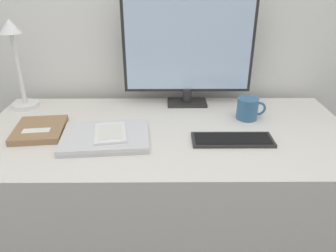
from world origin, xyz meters
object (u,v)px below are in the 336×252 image
object	(u,v)px
ereader	(110,133)
notebook	(39,130)
keyboard	(232,140)
desk_lamp	(15,58)
coffee_mug	(247,109)
laptop	(105,137)
monitor	(188,48)

from	to	relation	value
ereader	notebook	distance (m)	0.29
keyboard	desk_lamp	xyz separation A→B (m)	(-0.89, 0.34, 0.22)
keyboard	ereader	distance (m)	0.45
ereader	coffee_mug	bearing A→B (deg)	18.95
laptop	notebook	size ratio (longest dim) A/B	1.44
desk_lamp	coffee_mug	world-z (taller)	desk_lamp
laptop	coffee_mug	bearing A→B (deg)	18.38
notebook	ereader	bearing A→B (deg)	-12.46
keyboard	laptop	world-z (taller)	laptop
desk_lamp	ereader	bearing A→B (deg)	-36.35
monitor	notebook	distance (m)	0.70
monitor	ereader	size ratio (longest dim) A/B	3.15
laptop	notebook	xyz separation A→B (m)	(-0.27, 0.06, -0.00)
notebook	coffee_mug	bearing A→B (deg)	8.58
laptop	ereader	bearing A→B (deg)	0.90
ereader	notebook	world-z (taller)	ereader
ereader	desk_lamp	size ratio (longest dim) A/B	0.47
desk_lamp	coffee_mug	size ratio (longest dim) A/B	3.20
notebook	coffee_mug	world-z (taller)	coffee_mug
keyboard	laptop	distance (m)	0.47
coffee_mug	notebook	bearing A→B (deg)	-171.42
monitor	desk_lamp	bearing A→B (deg)	-177.14
ereader	notebook	size ratio (longest dim) A/B	0.78
keyboard	coffee_mug	size ratio (longest dim) A/B	2.44
notebook	keyboard	bearing A→B (deg)	-5.99
coffee_mug	monitor	bearing A→B (deg)	145.08
monitor	keyboard	xyz separation A→B (m)	(0.15, -0.37, -0.25)
ereader	coffee_mug	world-z (taller)	coffee_mug
desk_lamp	notebook	distance (m)	0.37
monitor	desk_lamp	distance (m)	0.74
laptop	desk_lamp	size ratio (longest dim) A/B	0.86
monitor	notebook	xyz separation A→B (m)	(-0.59, -0.30, -0.25)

